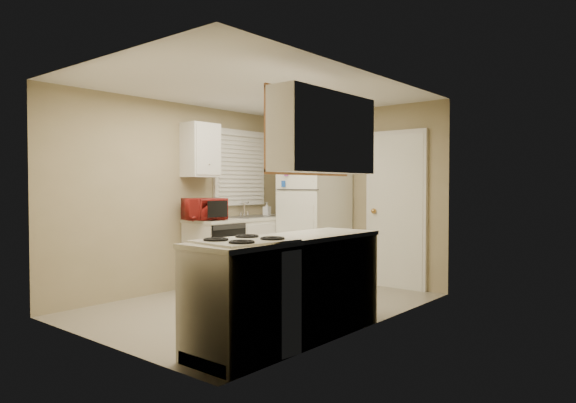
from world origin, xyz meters
The scene contains 19 objects.
floor centered at (0.00, 0.00, 0.00)m, with size 3.80×3.80×0.00m, color #B1A891.
ceiling centered at (0.00, 0.00, 2.40)m, with size 3.80×3.80×0.00m, color white.
wall_left centered at (-1.40, 0.00, 1.20)m, with size 3.80×3.80×0.00m, color tan.
wall_right centered at (1.40, 0.00, 1.20)m, with size 3.80×3.80×0.00m, color tan.
wall_back centered at (0.00, 1.90, 1.20)m, with size 2.80×2.80×0.00m, color tan.
wall_front centered at (0.00, -1.90, 1.20)m, with size 2.80×2.80×0.00m, color tan.
left_counter centered at (-1.10, 0.90, 0.45)m, with size 0.60×1.80×0.90m, color silver.
dishwasher centered at (-0.81, 0.30, 0.49)m, with size 0.03×0.58×0.72m, color black.
sink centered at (-1.10, 1.05, 0.86)m, with size 0.54×0.74×0.16m, color gray.
microwave centered at (-1.07, 0.12, 1.05)m, with size 0.28×0.51×0.34m, color maroon.
soap_bottle centered at (-1.15, 1.39, 1.00)m, with size 0.09×0.09×0.20m, color silver.
window_blinds centered at (-1.36, 1.05, 1.60)m, with size 0.10×0.98×1.08m, color silver.
upper_cabinet_left centered at (-1.25, 0.22, 1.80)m, with size 0.30×0.45×0.70m, color silver.
refrigerator centered at (-0.39, 1.54, 0.93)m, with size 0.77×0.75×1.87m, color white.
cabinet_over_fridge centered at (-0.40, 1.75, 2.00)m, with size 0.70×0.30×0.40m, color silver.
interior_door centered at (0.70, 1.86, 1.02)m, with size 0.86×0.06×2.08m, color white.
right_counter centered at (1.10, -0.80, 0.45)m, with size 0.60×2.00×0.90m, color silver.
stove centered at (1.11, -1.35, 0.42)m, with size 0.56×0.69×0.85m, color white.
upper_cabinet_right centered at (1.25, -0.50, 1.80)m, with size 0.30×1.20×0.70m, color silver.
Camera 1 is at (3.91, -4.18, 1.33)m, focal length 32.00 mm.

